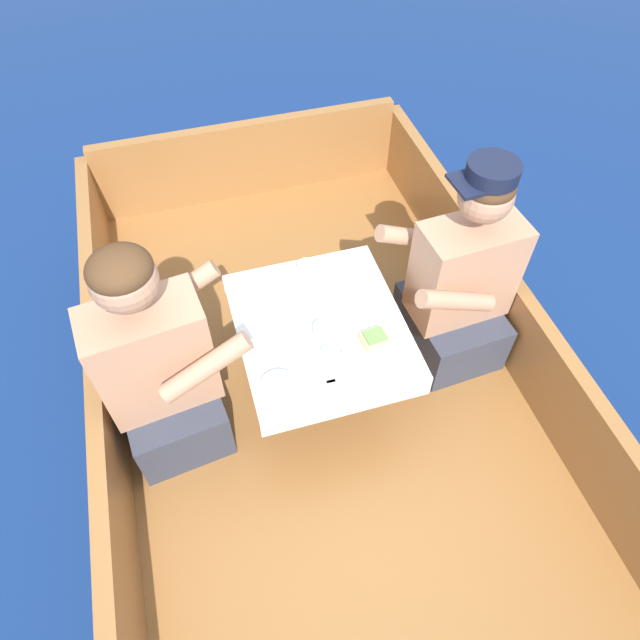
{
  "coord_description": "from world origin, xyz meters",
  "views": [
    {
      "loc": [
        -0.39,
        -1.34,
        2.45
      ],
      "look_at": [
        0.0,
        -0.03,
        0.76
      ],
      "focal_mm": 32.0,
      "sensor_mm": 36.0,
      "label": 1
    }
  ],
  "objects_px": {
    "coffee_cup_port": "(330,358)",
    "coffee_cup_starboard": "(306,268)",
    "person_starboard": "(459,286)",
    "person_port": "(160,370)",
    "sandwich": "(375,339)",
    "tin_can": "(322,331)"
  },
  "relations": [
    {
      "from": "sandwich",
      "to": "tin_can",
      "type": "height_order",
      "value": "sandwich"
    },
    {
      "from": "person_port",
      "to": "person_starboard",
      "type": "bearing_deg",
      "value": -3.85
    },
    {
      "from": "person_starboard",
      "to": "sandwich",
      "type": "bearing_deg",
      "value": 20.6
    },
    {
      "from": "person_port",
      "to": "sandwich",
      "type": "height_order",
      "value": "person_port"
    },
    {
      "from": "person_starboard",
      "to": "coffee_cup_port",
      "type": "bearing_deg",
      "value": 17.32
    },
    {
      "from": "person_starboard",
      "to": "coffee_cup_starboard",
      "type": "distance_m",
      "value": 0.64
    },
    {
      "from": "tin_can",
      "to": "sandwich",
      "type": "bearing_deg",
      "value": -28.58
    },
    {
      "from": "coffee_cup_starboard",
      "to": "tin_can",
      "type": "height_order",
      "value": "coffee_cup_starboard"
    },
    {
      "from": "coffee_cup_port",
      "to": "coffee_cup_starboard",
      "type": "bearing_deg",
      "value": 85.23
    },
    {
      "from": "person_port",
      "to": "tin_can",
      "type": "bearing_deg",
      "value": -10.55
    },
    {
      "from": "person_port",
      "to": "coffee_cup_port",
      "type": "relative_size",
      "value": 10.73
    },
    {
      "from": "coffee_cup_port",
      "to": "person_starboard",
      "type": "bearing_deg",
      "value": 21.06
    },
    {
      "from": "person_port",
      "to": "coffee_cup_port",
      "type": "bearing_deg",
      "value": -23.13
    },
    {
      "from": "sandwich",
      "to": "coffee_cup_port",
      "type": "bearing_deg",
      "value": -167.67
    },
    {
      "from": "tin_can",
      "to": "person_starboard",
      "type": "bearing_deg",
      "value": 9.85
    },
    {
      "from": "tin_can",
      "to": "person_port",
      "type": "bearing_deg",
      "value": 176.74
    },
    {
      "from": "coffee_cup_port",
      "to": "coffee_cup_starboard",
      "type": "distance_m",
      "value": 0.46
    },
    {
      "from": "person_starboard",
      "to": "sandwich",
      "type": "distance_m",
      "value": 0.5
    },
    {
      "from": "coffee_cup_starboard",
      "to": "person_starboard",
      "type": "bearing_deg",
      "value": -19.91
    },
    {
      "from": "person_port",
      "to": "coffee_cup_port",
      "type": "height_order",
      "value": "person_port"
    },
    {
      "from": "sandwich",
      "to": "person_starboard",
      "type": "bearing_deg",
      "value": 24.34
    },
    {
      "from": "coffee_cup_port",
      "to": "person_port",
      "type": "bearing_deg",
      "value": 164.16
    }
  ]
}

